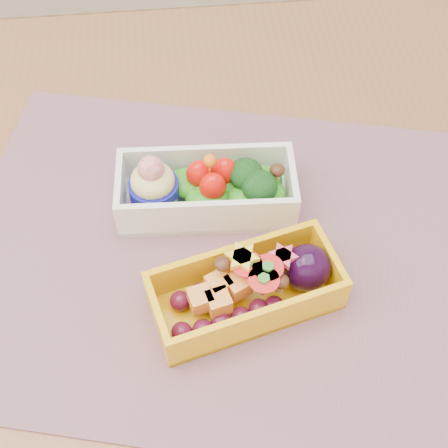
{
  "coord_description": "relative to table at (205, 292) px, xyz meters",
  "views": [
    {
      "loc": [
        -0.01,
        -0.34,
        1.26
      ],
      "look_at": [
        0.02,
        -0.01,
        0.79
      ],
      "focal_mm": 48.32,
      "sensor_mm": 36.0,
      "label": 1
    }
  ],
  "objects": [
    {
      "name": "bento_white",
      "position": [
        0.01,
        0.05,
        0.13
      ],
      "size": [
        0.19,
        0.09,
        0.08
      ],
      "rotation": [
        0.0,
        0.0,
        -0.05
      ],
      "color": "white",
      "rests_on": "placemat"
    },
    {
      "name": "bento_yellow",
      "position": [
        0.04,
        -0.07,
        0.13
      ],
      "size": [
        0.19,
        0.12,
        0.06
      ],
      "rotation": [
        0.0,
        0.0,
        0.25
      ],
      "color": "#EFAE0C",
      "rests_on": "placemat"
    },
    {
      "name": "table",
      "position": [
        0.0,
        0.0,
        0.0
      ],
      "size": [
        1.2,
        0.8,
        0.75
      ],
      "color": "brown",
      "rests_on": "ground"
    },
    {
      "name": "placemat",
      "position": [
        0.01,
        -0.01,
        0.1
      ],
      "size": [
        0.6,
        0.51,
        0.0
      ],
      "primitive_type": "cube",
      "rotation": [
        0.0,
        0.0,
        -0.24
      ],
      "color": "#895E65",
      "rests_on": "table"
    }
  ]
}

